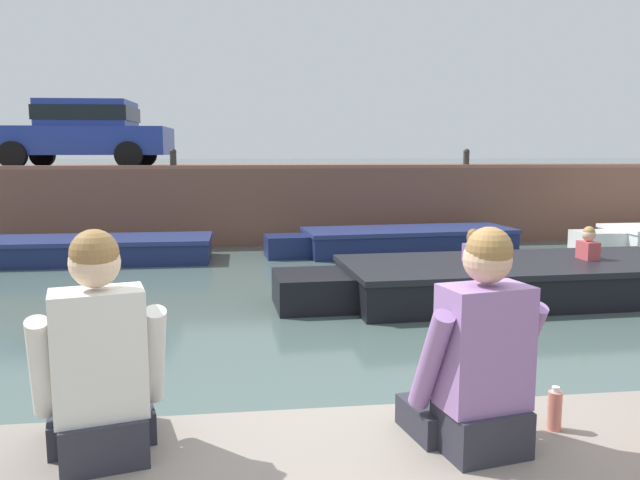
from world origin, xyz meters
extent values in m
plane|color=#4C605B|center=(0.00, 5.47, 0.00)|extent=(400.00, 400.00, 0.00)
cube|color=brown|center=(0.00, 13.95, 0.87)|extent=(60.00, 6.00, 1.73)
cube|color=#925F4C|center=(0.00, 11.07, 1.77)|extent=(60.00, 0.24, 0.08)
cube|color=navy|center=(-3.49, 9.37, 0.19)|extent=(4.42, 1.45, 0.39)
cube|color=navy|center=(-3.49, 9.37, 0.43)|extent=(4.48, 1.51, 0.08)
cube|color=brown|center=(-3.16, 9.37, 0.33)|extent=(0.24, 1.29, 0.06)
cube|color=navy|center=(2.82, 9.65, 0.22)|extent=(4.39, 1.76, 0.44)
cube|color=navy|center=(0.25, 9.46, 0.22)|extent=(0.92, 0.85, 0.44)
cube|color=navy|center=(2.82, 9.65, 0.48)|extent=(4.46, 1.83, 0.08)
cube|color=brown|center=(3.14, 9.68, 0.38)|extent=(0.34, 1.31, 0.06)
cube|color=white|center=(6.90, 9.40, 0.21)|extent=(0.89, 0.80, 0.42)
cube|color=black|center=(3.34, 5.44, 0.23)|extent=(5.17, 2.19, 0.46)
cube|color=black|center=(0.28, 5.32, 0.23)|extent=(1.06, 1.14, 0.46)
cube|color=black|center=(3.34, 5.44, 0.50)|extent=(5.23, 2.25, 0.08)
cube|color=brown|center=(3.72, 5.45, 0.40)|extent=(0.31, 1.81, 0.06)
cube|color=#8C669E|center=(2.57, 5.41, 0.58)|extent=(0.21, 0.33, 0.44)
sphere|color=brown|center=(2.57, 5.41, 0.90)|extent=(0.19, 0.19, 0.19)
sphere|color=olive|center=(2.57, 5.41, 0.94)|extent=(0.17, 0.17, 0.17)
cube|color=#C64C51|center=(4.35, 5.48, 0.58)|extent=(0.21, 0.33, 0.44)
sphere|color=beige|center=(4.35, 5.48, 0.90)|extent=(0.19, 0.19, 0.19)
sphere|color=tan|center=(4.35, 5.48, 0.94)|extent=(0.17, 0.17, 0.17)
cube|color=#233893|center=(-4.30, 12.41, 2.35)|extent=(4.07, 1.97, 0.64)
cube|color=#233893|center=(-4.14, 12.41, 2.97)|extent=(2.06, 1.67, 0.60)
cube|color=black|center=(-4.14, 12.41, 2.97)|extent=(2.14, 1.71, 0.33)
cylinder|color=black|center=(-5.58, 11.55, 2.03)|extent=(0.61, 0.21, 0.60)
cylinder|color=black|center=(-5.50, 13.38, 2.03)|extent=(0.61, 0.21, 0.60)
cylinder|color=black|center=(-3.10, 11.44, 2.03)|extent=(0.61, 0.21, 0.60)
cylinder|color=black|center=(-3.02, 13.28, 2.03)|extent=(0.61, 0.21, 0.60)
cylinder|color=#2D2B28|center=(-2.11, 11.20, 1.91)|extent=(0.14, 0.14, 0.35)
sphere|color=#2D2B28|center=(-2.11, 11.20, 2.10)|extent=(0.15, 0.15, 0.15)
cylinder|color=#2D2B28|center=(4.61, 11.20, 1.91)|extent=(0.14, 0.14, 0.35)
sphere|color=#2D2B28|center=(4.61, 11.20, 2.10)|extent=(0.15, 0.15, 0.15)
cube|color=#282833|center=(-1.27, -0.42, 0.93)|extent=(0.40, 0.35, 0.20)
cube|color=#282833|center=(-1.32, -0.20, 0.90)|extent=(0.50, 0.42, 0.14)
cube|color=silver|center=(-1.27, -0.42, 1.29)|extent=(0.40, 0.30, 0.52)
cylinder|color=silver|center=(-1.07, -0.31, 1.24)|extent=(0.16, 0.30, 0.47)
cylinder|color=silver|center=(-1.49, -0.42, 1.24)|extent=(0.16, 0.30, 0.47)
sphere|color=beige|center=(-1.27, -0.42, 1.66)|extent=(0.20, 0.20, 0.20)
sphere|color=olive|center=(-1.27, -0.42, 1.70)|extent=(0.19, 0.19, 0.19)
cube|color=#282833|center=(0.30, -0.54, 0.93)|extent=(0.39, 0.34, 0.20)
cube|color=#282833|center=(0.26, -0.32, 0.90)|extent=(0.49, 0.40, 0.14)
cube|color=#8C669E|center=(0.30, -0.54, 1.29)|extent=(0.40, 0.28, 0.52)
cylinder|color=#8C669E|center=(0.51, -0.45, 1.24)|extent=(0.14, 0.30, 0.47)
cylinder|color=#8C669E|center=(0.08, -0.53, 1.24)|extent=(0.14, 0.30, 0.47)
sphere|color=tan|center=(0.30, -0.54, 1.66)|extent=(0.20, 0.20, 0.20)
sphere|color=olive|center=(0.30, -0.55, 1.70)|extent=(0.19, 0.19, 0.19)
cylinder|color=#E07F6B|center=(0.72, -0.38, 0.92)|extent=(0.06, 0.06, 0.18)
cylinder|color=white|center=(0.72, -0.38, 1.02)|extent=(0.04, 0.04, 0.02)
camera|label=1|loc=(-0.70, -2.93, 2.09)|focal=35.00mm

